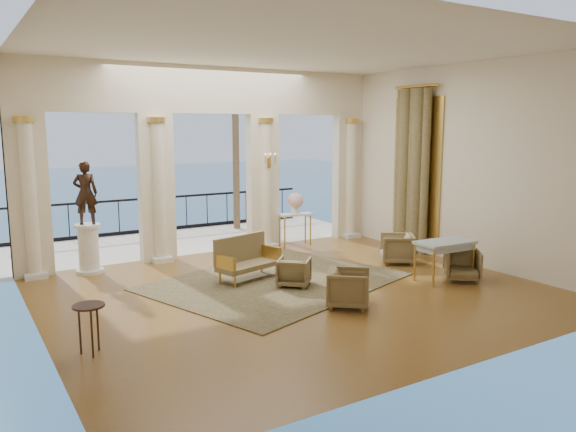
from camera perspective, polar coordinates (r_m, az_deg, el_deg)
floor at (r=10.76m, az=0.89°, el=-7.70°), size 9.00×9.00×0.00m
room_walls at (r=9.37m, az=4.63°, el=7.65°), size 9.00×9.00×9.00m
arcade at (r=13.69m, az=-7.73°, el=6.84°), size 9.00×0.56×4.50m
terrace at (r=15.83m, az=-10.42°, el=-2.54°), size 10.00×3.60×0.10m
balustrade at (r=17.23m, az=-12.38°, el=-0.10°), size 9.00×0.06×1.03m
palm_tree at (r=17.07m, az=-5.41°, el=12.40°), size 2.00×2.00×4.50m
sea at (r=69.52m, az=-26.61°, el=0.67°), size 160.00×160.00×0.00m
curtain at (r=14.18m, az=12.41°, el=4.50°), size 0.33×1.40×4.09m
window_frame at (r=14.30m, az=12.96°, el=4.85°), size 0.04×1.60×3.40m
wall_sconce at (r=14.05m, az=-1.92°, el=5.52°), size 0.30×0.11×0.33m
rug at (r=11.42m, az=-1.22°, el=-6.64°), size 5.59×4.92×0.02m
armchair_a at (r=9.87m, az=6.19°, el=-7.13°), size 0.95×0.96×0.72m
armchair_b at (r=11.97m, az=17.29°, el=-4.64°), size 0.93×0.92×0.70m
armchair_c at (r=13.09m, az=11.03°, el=-3.13°), size 0.97×0.98×0.74m
armchair_d at (r=11.05m, az=0.62°, el=-5.56°), size 0.83×0.83×0.62m
settee at (r=11.52m, az=-4.35°, el=-4.28°), size 1.47×0.93×0.90m
game_table at (r=11.80m, az=15.66°, el=-2.87°), size 1.22×0.70×0.81m
pedestal at (r=12.71m, az=-19.59°, el=-3.22°), size 0.58×0.58×1.06m
statue at (r=12.52m, az=-19.89°, el=2.23°), size 0.57×0.46×1.34m
console_table at (r=14.67m, az=0.75°, el=-0.32°), size 0.93×0.48×0.85m
urn at (r=14.60m, az=0.75°, el=1.46°), size 0.42×0.42×0.55m
side_table at (r=8.24m, az=-19.58°, el=-9.16°), size 0.44×0.44×0.71m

